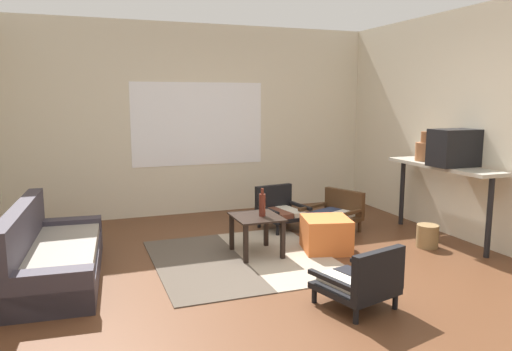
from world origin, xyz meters
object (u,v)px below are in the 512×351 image
Objects in this scene: wicker_basket at (427,236)px; console_shelf at (442,174)px; coffee_table at (256,224)px; ottoman_orange at (326,234)px; armchair_corner at (335,213)px; glass_bottle at (262,204)px; couch at (51,256)px; armchair_striped_foreground at (362,281)px; clay_vase at (424,150)px; armchair_by_window at (280,209)px; crt_television at (454,148)px.

console_shelf is at bearing 31.66° from wicker_basket.
console_shelf is (2.25, -0.20, 0.46)m from coffee_table.
coffee_table is 0.79m from ottoman_orange.
console_shelf is at bearing -36.50° from armchair_corner.
glass_bottle is 1.94m from wicker_basket.
armchair_corner is 0.84m from ottoman_orange.
console_shelf is at bearing -2.73° from couch.
armchair_corner is at bearing 124.42° from wicker_basket.
glass_bottle reaches higher than couch.
clay_vase is at bearing 41.32° from armchair_striped_foreground.
armchair_corner is at bearing 143.50° from console_shelf.
armchair_by_window is 0.69m from armchair_corner.
armchair_corner is 1.16m from wicker_basket.
crt_television reaches higher than armchair_by_window.
armchair_by_window reaches higher than armchair_corner.
ottoman_orange is at bearing 171.25° from crt_television.
ottoman_orange is (0.10, -1.05, -0.06)m from armchair_by_window.
armchair_corner is at bearing 65.94° from armchair_striped_foreground.
armchair_corner is 1.51× the size of crt_television.
ottoman_orange is 0.31× the size of console_shelf.
coffee_table is 0.83× the size of armchair_striped_foreground.
armchair_corner is at bearing 137.71° from crt_television.
ottoman_orange is at bearing -9.31° from glass_bottle.
wicker_basket is (0.65, -0.95, -0.11)m from armchair_corner.
glass_bottle reaches higher than wicker_basket.
console_shelf is 2.22m from glass_bottle.
clay_vase is at bearing 90.00° from console_shelf.
couch is 7.44× the size of wicker_basket.
armchair_by_window is (2.70, 0.91, 0.03)m from couch.
crt_television reaches higher than clay_vase.
couch reaches higher than armchair_striped_foreground.
coffee_table is 1.60m from armchair_striped_foreground.
armchair_corner is at bearing -32.15° from armchair_by_window.
armchair_striped_foreground is 2.22× the size of glass_bottle.
clay_vase is (4.29, 0.14, 0.82)m from couch.
couch is at bearing -178.13° from clay_vase.
armchair_striped_foreground is 0.42× the size of console_shelf.
coffee_table reaches higher than ottoman_orange.
armchair_striped_foreground is 2.70m from clay_vase.
console_shelf reaches higher than couch.
wicker_basket is (1.14, -0.28, -0.06)m from ottoman_orange.
armchair_corner is 2.17× the size of clay_vase.
crt_television is at bearing 31.65° from armchair_striped_foreground.
armchair_corner is (0.59, -0.37, -0.01)m from armchair_by_window.
ottoman_orange reaches higher than wicker_basket.
armchair_striped_foreground is at bearing -107.56° from ottoman_orange.
wicker_basket is (1.91, -0.41, -0.21)m from coffee_table.
armchair_corner is (1.25, 0.54, -0.10)m from coffee_table.
console_shelf is at bearing -34.95° from armchair_by_window.
clay_vase reaches higher than armchair_by_window.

